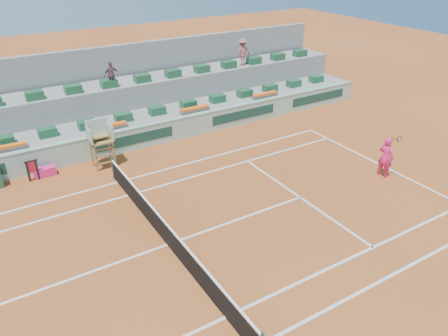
{
  "coord_description": "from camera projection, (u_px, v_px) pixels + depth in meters",
  "views": [
    {
      "loc": [
        -5.0,
        -12.19,
        10.12
      ],
      "look_at": [
        4.0,
        2.5,
        1.0
      ],
      "focal_mm": 35.0,
      "sensor_mm": 36.0,
      "label": 1
    }
  ],
  "objects": [
    {
      "name": "ground",
      "position": [
        168.0,
        245.0,
        16.23
      ],
      "size": [
        90.0,
        90.0,
        0.0
      ],
      "primitive_type": "plane",
      "color": "brown",
      "rests_on": "ground"
    },
    {
      "name": "advertising_hoarding",
      "position": [
        97.0,
        147.0,
        22.34
      ],
      "size": [
        36.0,
        0.34,
        1.26
      ],
      "color": "#94BBA6",
      "rests_on": "ground"
    },
    {
      "name": "seating_tier_upper",
      "position": [
        75.0,
        112.0,
        24.89
      ],
      "size": [
        36.0,
        2.4,
        2.6
      ],
      "primitive_type": "cube",
      "color": "gray",
      "rests_on": "ground"
    },
    {
      "name": "tennis_player",
      "position": [
        386.0,
        157.0,
        20.46
      ],
      "size": [
        0.63,
        0.97,
        2.28
      ],
      "color": "#F72074",
      "rests_on": "ground"
    },
    {
      "name": "flower_planters",
      "position": [
        62.0,
        137.0,
        21.69
      ],
      "size": [
        26.8,
        0.36,
        0.28
      ],
      "color": "#525252",
      "rests_on": "seating_tier_lower"
    },
    {
      "name": "spectator_mid",
      "position": [
        111.0,
        75.0,
        24.39
      ],
      "size": [
        0.89,
        0.46,
        1.46
      ],
      "primitive_type": "imported",
      "rotation": [
        0.0,
        0.0,
        3.26
      ],
      "color": "#6B4754",
      "rests_on": "seating_tier_upper"
    },
    {
      "name": "seat_row_lower",
      "position": [
        87.0,
        124.0,
        22.95
      ],
      "size": [
        32.9,
        0.6,
        0.44
      ],
      "color": "#1A4F2F",
      "rests_on": "seating_tier_lower"
    },
    {
      "name": "stadium_back_wall",
      "position": [
        65.0,
        89.0,
        25.67
      ],
      "size": [
        36.0,
        0.4,
        4.4
      ],
      "primitive_type": "cube",
      "color": "gray",
      "rests_on": "ground"
    },
    {
      "name": "spectator_right",
      "position": [
        242.0,
        52.0,
        28.58
      ],
      "size": [
        1.2,
        0.76,
        1.76
      ],
      "primitive_type": "imported",
      "rotation": [
        0.0,
        0.0,
        3.05
      ],
      "color": "#9E4F57",
      "rests_on": "seating_tier_upper"
    },
    {
      "name": "court_lines",
      "position": [
        168.0,
        245.0,
        16.22
      ],
      "size": [
        23.89,
        11.09,
        0.01
      ],
      "color": "silver",
      "rests_on": "ground"
    },
    {
      "name": "umpire_chair",
      "position": [
        100.0,
        137.0,
        21.15
      ],
      "size": [
        1.1,
        0.9,
        2.4
      ],
      "color": "olive",
      "rests_on": "ground"
    },
    {
      "name": "seating_tier_lower",
      "position": [
        84.0,
        133.0,
        24.01
      ],
      "size": [
        36.0,
        4.0,
        1.2
      ],
      "primitive_type": "cube",
      "color": "gray",
      "rests_on": "ground"
    },
    {
      "name": "seat_row_upper",
      "position": [
        73.0,
        89.0,
        23.72
      ],
      "size": [
        32.9,
        0.6,
        0.44
      ],
      "color": "#1A4F2F",
      "rests_on": "seating_tier_upper"
    },
    {
      "name": "tennis_net",
      "position": [
        167.0,
        233.0,
        15.98
      ],
      "size": [
        0.1,
        11.97,
        1.1
      ],
      "color": "black",
      "rests_on": "ground"
    },
    {
      "name": "towel_rack",
      "position": [
        32.0,
        169.0,
        20.27
      ],
      "size": [
        0.6,
        0.1,
        1.03
      ],
      "color": "black",
      "rests_on": "ground"
    },
    {
      "name": "player_bag",
      "position": [
        45.0,
        172.0,
        20.82
      ],
      "size": [
        0.99,
        0.44,
        0.44
      ],
      "primitive_type": "cube",
      "color": "#F72074",
      "rests_on": "ground"
    }
  ]
}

